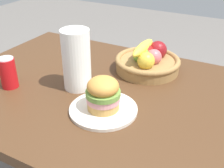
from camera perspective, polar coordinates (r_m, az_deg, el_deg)
name	(u,v)px	position (r m, az deg, el deg)	size (l,w,h in m)	color
dining_table	(114,114)	(1.15, 0.51, -6.06)	(1.40, 0.90, 0.75)	#4C301C
plate	(103,109)	(0.99, -1.77, -5.19)	(0.24, 0.24, 0.01)	silver
sandwich	(103,93)	(0.95, -1.83, -1.94)	(0.12, 0.12, 0.12)	tan
soda_can	(8,73)	(1.18, -20.45, 2.17)	(0.07, 0.07, 0.13)	red
fruit_basket	(147,60)	(1.25, 7.26, 4.80)	(0.29, 0.29, 0.14)	#9E7542
paper_towel_roll	(76,60)	(1.09, -7.28, 4.91)	(0.11, 0.11, 0.24)	white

